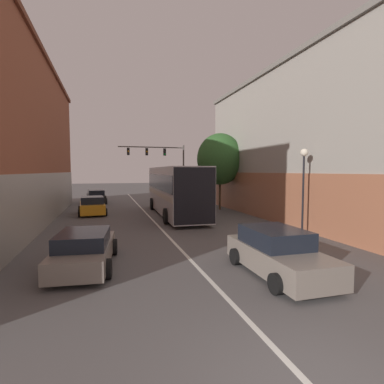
{
  "coord_description": "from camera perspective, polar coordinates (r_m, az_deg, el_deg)",
  "views": [
    {
      "loc": [
        -2.98,
        -3.51,
        3.33
      ],
      "look_at": [
        2.76,
        16.5,
        1.86
      ],
      "focal_mm": 28.0,
      "sensor_mm": 36.0,
      "label": 1
    }
  ],
  "objects": [
    {
      "name": "lane_center_line",
      "position": [
        21.1,
        -7.73,
        -5.07
      ],
      "size": [
        0.14,
        46.24,
        0.01
      ],
      "color": "silver",
      "rests_on": "ground_plane"
    },
    {
      "name": "hatchback_foreground",
      "position": [
        10.2,
        15.98,
        -11.13
      ],
      "size": [
        2.03,
        4.32,
        1.46
      ],
      "rotation": [
        0.0,
        0.0,
        1.57
      ],
      "color": "slate",
      "rests_on": "ground_plane"
    },
    {
      "name": "building_right_storefront",
      "position": [
        22.45,
        25.06,
        8.44
      ],
      "size": [
        8.73,
        22.69,
        10.17
      ],
      "color": "#9E998E",
      "rests_on": "ground_plane"
    },
    {
      "name": "bus",
      "position": [
        22.49,
        -3.28,
        0.69
      ],
      "size": [
        3.07,
        11.73,
        3.61
      ],
      "rotation": [
        0.0,
        0.0,
        1.54
      ],
      "color": "#B7B7BC",
      "rests_on": "ground_plane"
    },
    {
      "name": "street_tree_near",
      "position": [
        25.73,
        5.36,
        6.25
      ],
      "size": [
        3.96,
        3.56,
        6.52
      ],
      "color": "#4C3823",
      "rests_on": "ground_plane"
    },
    {
      "name": "traffic_signal_gantry",
      "position": [
        34.32,
        -5.66,
        6.26
      ],
      "size": [
        7.47,
        0.36,
        6.29
      ],
      "color": "#514C47",
      "rests_on": "ground_plane"
    },
    {
      "name": "street_lamp",
      "position": [
        16.36,
        20.47,
        2.6
      ],
      "size": [
        0.39,
        0.39,
        4.47
      ],
      "color": "black",
      "rests_on": "ground_plane"
    },
    {
      "name": "parked_car_left_mid",
      "position": [
        11.14,
        -19.79,
        -10.31
      ],
      "size": [
        2.3,
        4.53,
        1.28
      ],
      "rotation": [
        0.0,
        0.0,
        1.48
      ],
      "color": "slate",
      "rests_on": "ground_plane"
    },
    {
      "name": "parked_car_left_far",
      "position": [
        32.43,
        -17.82,
        -0.87
      ],
      "size": [
        2.24,
        4.77,
        1.39
      ],
      "rotation": [
        0.0,
        0.0,
        1.67
      ],
      "color": "black",
      "rests_on": "ground_plane"
    },
    {
      "name": "parked_car_left_near",
      "position": [
        24.18,
        -18.47,
        -2.53
      ],
      "size": [
        2.24,
        3.94,
        1.39
      ],
      "rotation": [
        0.0,
        0.0,
        1.64
      ],
      "color": "orange",
      "rests_on": "ground_plane"
    }
  ]
}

